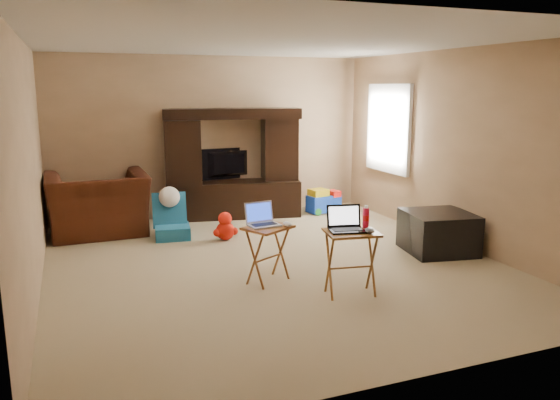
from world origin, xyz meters
name	(u,v)px	position (x,y,z in m)	size (l,w,h in m)	color
floor	(274,264)	(0.00, 0.00, 0.00)	(5.50, 5.50, 0.00)	#CBB48C
ceiling	(273,41)	(0.00, 0.00, 2.50)	(5.50, 5.50, 0.00)	silver
wall_back	(213,137)	(0.00, 2.75, 1.25)	(5.00, 5.00, 0.00)	tan
wall_front	(420,206)	(0.00, -2.75, 1.25)	(5.00, 5.00, 0.00)	tan
wall_left	(29,169)	(-2.50, 0.00, 1.25)	(5.50, 5.50, 0.00)	tan
wall_right	(456,148)	(2.50, 0.00, 1.25)	(5.50, 5.50, 0.00)	tan
window_pane	(389,128)	(2.48, 1.55, 1.40)	(1.20, 1.20, 0.00)	white
window_frame	(388,128)	(2.46, 1.55, 1.40)	(0.06, 1.14, 1.34)	white
entertainment_center	(233,164)	(0.24, 2.46, 0.85)	(2.08, 0.52, 1.70)	black
television	(229,164)	(0.24, 2.66, 0.82)	(0.86, 0.11, 0.50)	black
recliner	(98,204)	(-1.81, 2.11, 0.43)	(1.32, 1.16, 0.86)	#43190E
child_rocker	(172,216)	(-0.89, 1.54, 0.31)	(0.46, 0.53, 0.61)	#19608C
plush_toy	(225,226)	(-0.25, 1.20, 0.19)	(0.35, 0.29, 0.39)	red
push_toy	(324,200)	(1.70, 2.20, 0.20)	(0.54, 0.39, 0.41)	blue
ottoman	(438,232)	(2.08, -0.28, 0.25)	(0.78, 0.78, 0.50)	black
tray_table_left	(268,254)	(-0.26, -0.53, 0.30)	(0.46, 0.37, 0.60)	#975324
tray_table_right	(351,263)	(0.37, -1.16, 0.32)	(0.50, 0.40, 0.65)	#915C23
laptop_left	(264,215)	(-0.29, -0.50, 0.72)	(0.32, 0.26, 0.24)	silver
laptop_right	(347,219)	(0.33, -1.14, 0.77)	(0.34, 0.28, 0.24)	black
mouse_left	(287,224)	(-0.07, -0.60, 0.63)	(0.08, 0.12, 0.05)	silver
mouse_right	(370,230)	(0.50, -1.28, 0.67)	(0.08, 0.13, 0.05)	#46474C
water_bottle	(366,218)	(0.57, -1.08, 0.75)	(0.06, 0.06, 0.20)	red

